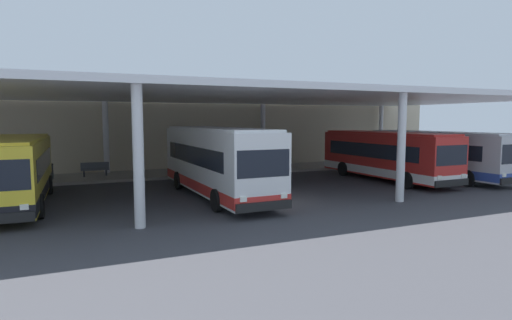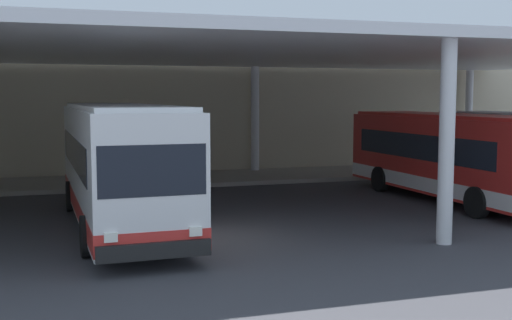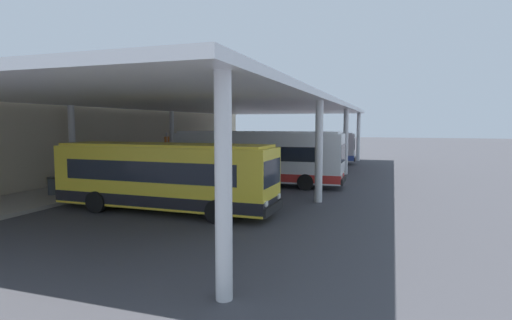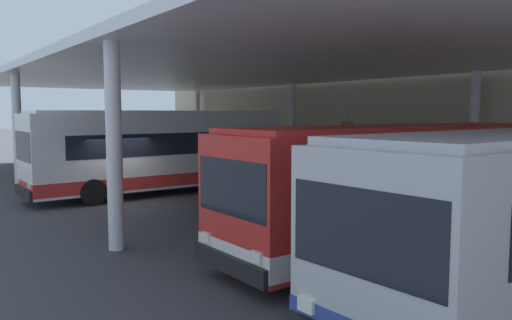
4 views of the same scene
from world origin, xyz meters
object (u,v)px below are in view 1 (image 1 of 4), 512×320
at_px(trash_bin, 49,171).
at_px(banner_sign, 214,147).
at_px(bench_waiting, 95,169).
at_px(bus_middle_bay, 385,155).
at_px(bus_far_bay, 437,154).
at_px(bus_second_bay, 216,161).
at_px(bus_nearest_bay, 14,170).

relative_size(trash_bin, banner_sign, 0.31).
bearing_deg(banner_sign, bench_waiting, 173.85).
distance_m(bus_middle_bay, bus_far_bay, 3.89).
distance_m(bus_second_bay, banner_sign, 8.94).
xyz_separation_m(bus_far_bay, trash_bin, (-24.00, 8.80, -0.98)).
bearing_deg(bus_nearest_bay, bus_second_bay, -8.57).
relative_size(bus_nearest_bay, banner_sign, 3.30).
distance_m(bus_far_bay, trash_bin, 25.58).
distance_m(bus_nearest_bay, bus_second_bay, 9.37).
bearing_deg(bus_second_bay, bench_waiting, 120.14).
distance_m(bus_second_bay, bus_far_bay, 15.79).
relative_size(bus_middle_bay, trash_bin, 10.77).
bearing_deg(bus_nearest_bay, bench_waiting, 64.62).
relative_size(bus_second_bay, bench_waiting, 6.32).
distance_m(bus_middle_bay, trash_bin, 21.76).
height_order(bus_second_bay, bench_waiting, bus_second_bay).
relative_size(bus_nearest_bay, bus_middle_bay, 1.00).
distance_m(trash_bin, banner_sign, 10.98).
bearing_deg(bench_waiting, banner_sign, -6.15).
distance_m(bus_middle_bay, bench_waiting, 19.36).
height_order(bus_far_bay, bench_waiting, bus_far_bay).
relative_size(bus_nearest_bay, bus_second_bay, 0.93).
height_order(bus_nearest_bay, bus_second_bay, bus_second_bay).
bearing_deg(bus_middle_bay, bus_second_bay, -175.06).
bearing_deg(bus_far_bay, bus_middle_bay, 169.20).
height_order(bench_waiting, trash_bin, trash_bin).
xyz_separation_m(bus_second_bay, bus_middle_bay, (11.97, 1.03, -0.19)).
height_order(bus_nearest_bay, bus_far_bay, same).
bearing_deg(bus_second_bay, bus_middle_bay, 4.94).
bearing_deg(bus_middle_bay, bus_far_bay, -10.80).
bearing_deg(bus_far_bay, bench_waiting, 156.81).
bearing_deg(bus_middle_bay, bus_nearest_bay, 179.02).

